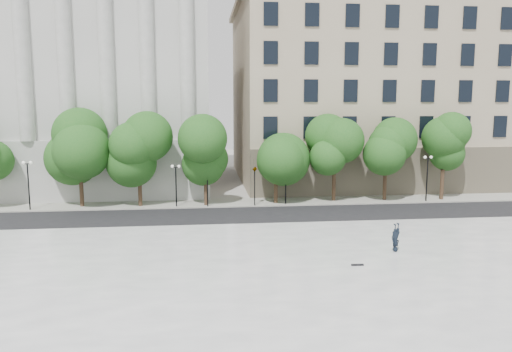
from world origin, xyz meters
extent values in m
plane|color=#A7A59E|center=(0.00, 0.00, 0.00)|extent=(160.00, 160.00, 0.00)
cube|color=white|center=(0.00, 3.00, 0.23)|extent=(44.00, 22.00, 0.45)
cube|color=black|center=(0.00, 18.00, 0.01)|extent=(60.00, 8.00, 0.02)
cube|color=#ADAAA0|center=(0.00, 24.00, 0.06)|extent=(60.00, 4.00, 0.12)
cube|color=silver|center=(-17.00, 39.00, 12.50)|extent=(30.00, 26.00, 25.00)
cube|color=tan|center=(20.00, 39.00, 10.50)|extent=(36.00, 26.00, 21.00)
cylinder|color=black|center=(-2.28, 22.30, 1.75)|extent=(0.10, 0.10, 3.50)
imported|color=black|center=(-2.28, 22.30, 3.85)|extent=(0.48, 1.77, 0.70)
cylinder|color=black|center=(2.06, 22.30, 1.75)|extent=(0.10, 0.10, 3.50)
imported|color=black|center=(2.06, 22.30, 3.89)|extent=(1.00, 1.98, 0.78)
imported|color=black|center=(9.03, 5.86, 0.69)|extent=(1.41, 1.87, 0.48)
cube|color=black|center=(5.90, 3.52, 0.49)|extent=(0.70, 0.20, 0.07)
cylinder|color=#382619|center=(-13.74, 23.58, 1.45)|extent=(0.36, 0.36, 2.90)
sphere|color=#175019|center=(-13.74, 23.58, 5.38)|extent=(4.35, 4.35, 4.35)
cylinder|color=#382619|center=(-8.44, 23.17, 1.36)|extent=(0.36, 0.36, 2.72)
sphere|color=#175019|center=(-8.44, 23.17, 5.05)|extent=(3.85, 3.85, 3.85)
cylinder|color=#382619|center=(-2.41, 23.01, 1.40)|extent=(0.36, 0.36, 2.80)
sphere|color=#175019|center=(-2.41, 23.01, 5.19)|extent=(3.75, 3.75, 3.75)
cylinder|color=#382619|center=(4.17, 23.21, 1.25)|extent=(0.36, 0.36, 2.49)
sphere|color=#175019|center=(4.17, 23.21, 4.63)|extent=(4.30, 4.30, 4.30)
cylinder|color=#382619|center=(9.93, 23.77, 1.40)|extent=(0.36, 0.36, 2.80)
sphere|color=#175019|center=(9.93, 23.77, 5.21)|extent=(3.99, 3.99, 3.99)
cylinder|color=#382619|center=(15.00, 23.64, 1.28)|extent=(0.36, 0.36, 2.57)
sphere|color=#175019|center=(15.00, 23.64, 4.77)|extent=(3.76, 3.76, 3.76)
cylinder|color=#382619|center=(20.67, 23.25, 1.54)|extent=(0.36, 0.36, 3.07)
sphere|color=#175019|center=(20.67, 23.25, 5.71)|extent=(3.74, 3.74, 3.74)
cylinder|color=black|center=(-18.02, 22.60, 2.12)|extent=(0.12, 0.12, 4.23)
cube|color=black|center=(-18.02, 22.60, 4.23)|extent=(0.60, 0.06, 0.06)
sphere|color=white|center=(-18.32, 22.60, 4.33)|extent=(0.28, 0.28, 0.28)
sphere|color=white|center=(-17.72, 22.60, 4.33)|extent=(0.28, 0.28, 0.28)
cylinder|color=black|center=(-5.13, 22.60, 1.86)|extent=(0.12, 0.12, 3.73)
cube|color=black|center=(-5.13, 22.60, 3.73)|extent=(0.60, 0.06, 0.06)
sphere|color=white|center=(-5.43, 22.60, 3.83)|extent=(0.28, 0.28, 0.28)
sphere|color=white|center=(-4.83, 22.60, 3.83)|extent=(0.28, 0.28, 0.28)
cylinder|color=black|center=(5.02, 22.60, 2.01)|extent=(0.12, 0.12, 4.03)
cube|color=black|center=(5.02, 22.60, 4.03)|extent=(0.60, 0.06, 0.06)
sphere|color=white|center=(4.72, 22.60, 4.13)|extent=(0.28, 0.28, 0.28)
sphere|color=white|center=(5.32, 22.60, 4.13)|extent=(0.28, 0.28, 0.28)
cylinder|color=black|center=(18.80, 22.60, 2.14)|extent=(0.12, 0.12, 4.28)
cube|color=black|center=(18.80, 22.60, 4.28)|extent=(0.60, 0.06, 0.06)
sphere|color=white|center=(18.50, 22.60, 4.38)|extent=(0.28, 0.28, 0.28)
sphere|color=white|center=(19.10, 22.60, 4.38)|extent=(0.28, 0.28, 0.28)
camera|label=1|loc=(-2.72, -22.77, 9.55)|focal=35.00mm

